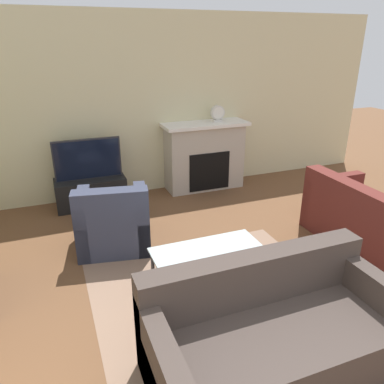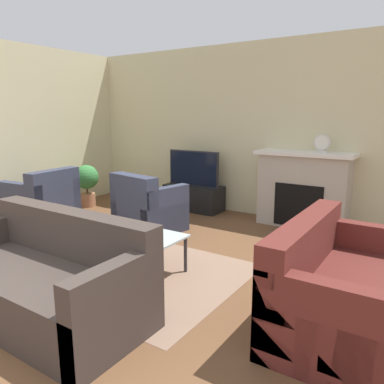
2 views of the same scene
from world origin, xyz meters
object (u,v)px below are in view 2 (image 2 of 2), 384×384
object	(u,v)px
tv	(194,168)
mantel_clock	(322,143)
armchair_accent	(148,209)
coffee_table	(132,236)
couch_sectional	(45,281)
couch_loveseat	(339,291)
armchair_by_window	(43,203)
potted_plant	(87,181)

from	to	relation	value
tv	mantel_clock	xyz separation A→B (m)	(2.06, 0.08, 0.50)
armchair_accent	coffee_table	distance (m)	1.35
tv	couch_sectional	size ratio (longest dim) A/B	0.51
couch_loveseat	armchair_by_window	xyz separation A→B (m)	(-4.38, 0.52, 0.01)
armchair_by_window	armchair_accent	bearing A→B (deg)	103.74
tv	couch_loveseat	world-z (taller)	tv
couch_loveseat	potted_plant	bearing A→B (deg)	71.07
tv	potted_plant	world-z (taller)	tv
potted_plant	mantel_clock	distance (m)	3.95
couch_sectional	armchair_accent	world-z (taller)	same
armchair_by_window	mantel_clock	xyz separation A→B (m)	(3.55, 1.96, 0.92)
armchair_by_window	coffee_table	xyz separation A→B (m)	(2.32, -0.58, 0.06)
couch_sectional	armchair_by_window	size ratio (longest dim) A/B	2.00
coffee_table	potted_plant	xyz separation A→B (m)	(-2.54, 1.63, 0.09)
couch_sectional	tv	bearing A→B (deg)	103.63
tv	armchair_by_window	size ratio (longest dim) A/B	1.02
couch_sectional	coffee_table	distance (m)	1.06
potted_plant	coffee_table	bearing A→B (deg)	-32.79
coffee_table	couch_loveseat	bearing A→B (deg)	1.60
tv	couch_sectional	bearing A→B (deg)	-76.37
armchair_by_window	coffee_table	size ratio (longest dim) A/B	0.85
couch_loveseat	tv	bearing A→B (deg)	50.27
couch_sectional	potted_plant	bearing A→B (deg)	133.57
armchair_by_window	mantel_clock	distance (m)	4.15
tv	couch_loveseat	xyz separation A→B (m)	(2.89, -2.40, -0.42)
mantel_clock	couch_loveseat	bearing A→B (deg)	-71.49
couch_sectional	potted_plant	distance (m)	3.72
tv	armchair_accent	size ratio (longest dim) A/B	1.01
couch_sectional	mantel_clock	bearing A→B (deg)	71.48
couch_sectional	couch_loveseat	world-z (taller)	same
couch_sectional	armchair_by_window	bearing A→B (deg)	145.00
couch_sectional	couch_loveseat	distance (m)	2.32
couch_loveseat	coffee_table	world-z (taller)	couch_loveseat
tv	armchair_accent	bearing A→B (deg)	-85.79
potted_plant	couch_loveseat	bearing A→B (deg)	-18.93
tv	armchair_accent	distance (m)	1.39
armchair_accent	potted_plant	world-z (taller)	armchair_accent
couch_sectional	mantel_clock	xyz separation A→B (m)	(1.21, 3.60, 0.93)
tv	coffee_table	xyz separation A→B (m)	(0.83, -2.46, -0.35)
couch_loveseat	mantel_clock	world-z (taller)	mantel_clock
armchair_accent	mantel_clock	world-z (taller)	mantel_clock
tv	potted_plant	distance (m)	1.92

